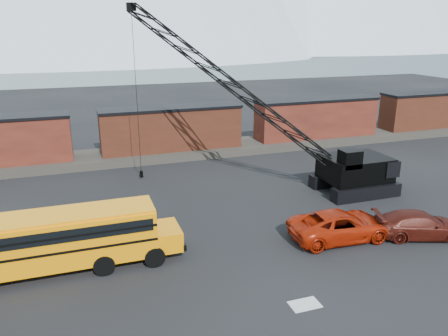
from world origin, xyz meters
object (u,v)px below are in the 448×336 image
at_px(school_bus, 63,239).
at_px(red_pickup, 340,225).
at_px(crawler_crane, 234,87).
at_px(maroon_suv, 420,225).

xyz_separation_m(school_bus, red_pickup, (15.52, -1.52, -0.93)).
height_order(school_bus, red_pickup, school_bus).
bearing_deg(crawler_crane, school_bus, -143.77).
bearing_deg(school_bus, red_pickup, -5.60).
bearing_deg(red_pickup, crawler_crane, 17.94).
height_order(school_bus, maroon_suv, school_bus).
relative_size(red_pickup, maroon_suv, 1.14).
relative_size(red_pickup, crawler_crane, 0.34).
bearing_deg(maroon_suv, crawler_crane, 50.40).
height_order(maroon_suv, crawler_crane, crawler_crane).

